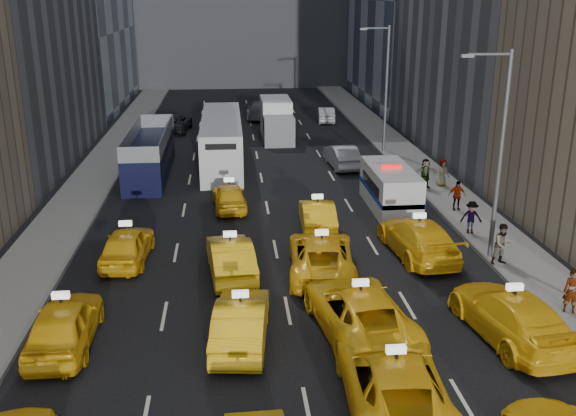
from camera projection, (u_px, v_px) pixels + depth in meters
name	position (u px, v px, depth m)	size (l,w,h in m)	color
sidewalk_west	(89.00, 185.00, 38.71)	(3.00, 90.00, 0.15)	gray
sidewalk_east	(428.00, 177.00, 40.57)	(3.00, 90.00, 0.15)	gray
curb_west	(113.00, 184.00, 38.83)	(0.15, 90.00, 0.18)	slate
curb_east	(405.00, 177.00, 40.44)	(0.15, 90.00, 0.18)	slate
streetlight_near	(498.00, 150.00, 26.64)	(2.15, 0.22, 9.00)	#595B60
streetlight_far	(385.00, 85.00, 45.52)	(2.15, 0.22, 9.00)	#595B60
taxi_6	(394.00, 383.00, 17.78)	(2.78, 6.02, 1.67)	yellow
taxi_8	(64.00, 324.00, 20.99)	(1.92, 4.78, 1.63)	yellow
taxi_9	(241.00, 321.00, 21.21)	(1.66, 4.75, 1.57)	yellow
taxi_10	(359.00, 311.00, 21.79)	(2.78, 6.02, 1.67)	yellow
taxi_11	(511.00, 315.00, 21.51)	(2.33, 5.73, 1.66)	yellow
taxi_12	(127.00, 245.00, 27.69)	(1.82, 4.51, 1.54)	yellow
taxi_13	(231.00, 257.00, 26.34)	(1.69, 4.84, 1.59)	yellow
taxi_14	(321.00, 255.00, 26.53)	(2.63, 5.70, 1.58)	yellow
taxi_15	(418.00, 238.00, 28.33)	(2.32, 5.70, 1.65)	yellow
taxi_16	(229.00, 196.00, 34.50)	(1.68, 4.18, 1.42)	yellow
taxi_17	(317.00, 215.00, 31.47)	(1.57, 4.50, 1.48)	yellow
nypd_van	(390.00, 189.00, 34.49)	(2.76, 5.84, 2.42)	silver
double_decker	(150.00, 153.00, 40.81)	(3.21, 10.33, 2.96)	black
city_bus	(222.00, 141.00, 43.34)	(2.98, 12.49, 3.21)	silver
box_truck	(277.00, 120.00, 51.02)	(3.18, 6.99, 3.08)	white
misc_car_0	(342.00, 156.00, 42.86)	(1.61, 4.60, 1.52)	#A2A4A9
misc_car_1	(175.00, 123.00, 54.04)	(2.39, 5.18, 1.44)	black
misc_car_2	(261.00, 110.00, 59.55)	(2.27, 5.58, 1.62)	slate
misc_car_3	(223.00, 113.00, 58.66)	(1.65, 4.09, 1.40)	black
misc_car_4	(326.00, 114.00, 58.05)	(1.43, 4.09, 1.35)	#93969A
pedestrian_0	(572.00, 291.00, 22.93)	(0.60, 0.39, 1.64)	gray
pedestrian_1	(503.00, 244.00, 27.02)	(0.87, 0.48, 1.79)	gray
pedestrian_2	(471.00, 217.00, 30.55)	(1.03, 0.43, 1.60)	gray
pedestrian_3	(457.00, 195.00, 33.86)	(0.94, 0.43, 1.60)	gray
pedestrian_4	(442.00, 172.00, 38.14)	(0.79, 0.43, 1.63)	gray
pedestrian_5	(425.00, 173.00, 37.75)	(1.62, 0.46, 1.74)	gray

